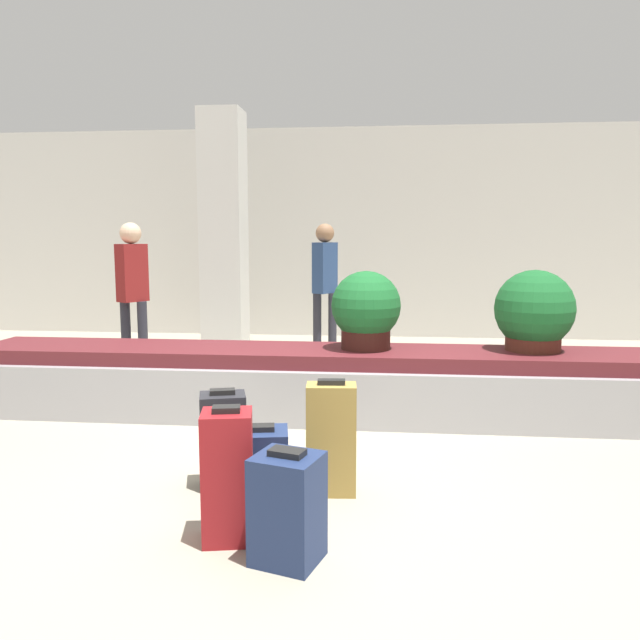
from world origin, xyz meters
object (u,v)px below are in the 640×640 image
object	(u,v)px
suitcase_0	(223,440)
suitcase_1	(259,469)
pillar	(224,233)
traveler_0	(325,277)
traveler_1	(132,283)
suitcase_2	(288,508)
potted_plant_1	(534,312)
potted_plant_0	(366,310)
suitcase_3	(331,439)
suitcase_4	(228,476)

from	to	relation	value
suitcase_0	suitcase_1	xyz separation A→B (m)	(0.28, -0.29, -0.06)
suitcase_1	suitcase_0	bearing A→B (deg)	123.75
pillar	suitcase_1	bearing A→B (deg)	-73.54
traveler_0	suitcase_1	bearing A→B (deg)	32.15
traveler_1	suitcase_1	bearing A→B (deg)	63.41
pillar	suitcase_2	bearing A→B (deg)	-72.71
potted_plant_1	traveler_0	xyz separation A→B (m)	(-2.03, 2.64, 0.12)
traveler_1	potted_plant_0	bearing A→B (deg)	92.85
traveler_0	potted_plant_1	bearing A→B (deg)	68.82
suitcase_1	traveler_1	world-z (taller)	traveler_1
suitcase_1	potted_plant_1	bearing A→B (deg)	36.11
pillar	traveler_1	distance (m)	1.72
potted_plant_0	suitcase_1	bearing A→B (deg)	-105.37
suitcase_0	suitcase_2	size ratio (longest dim) A/B	1.12
suitcase_1	potted_plant_1	distance (m)	2.91
traveler_0	traveler_1	distance (m)	2.41
suitcase_3	suitcase_4	bearing A→B (deg)	-130.51
suitcase_3	potted_plant_1	size ratio (longest dim) A/B	1.02
potted_plant_1	suitcase_1	bearing A→B (deg)	-133.85
potted_plant_0	traveler_1	world-z (taller)	traveler_1
suitcase_1	suitcase_2	size ratio (longest dim) A/B	0.88
suitcase_0	suitcase_2	xyz separation A→B (m)	(0.53, -0.86, -0.03)
suitcase_1	suitcase_4	world-z (taller)	suitcase_4
suitcase_0	suitcase_1	size ratio (longest dim) A/B	1.26
suitcase_1	traveler_0	xyz separation A→B (m)	(-0.07, 4.68, 0.80)
suitcase_0	potted_plant_0	xyz separation A→B (m)	(0.82, 1.68, 0.62)
suitcase_4	traveler_0	bearing A→B (deg)	79.09
traveler_1	pillar	bearing A→B (deg)	-173.50
suitcase_0	suitcase_3	world-z (taller)	suitcase_3
pillar	potted_plant_0	bearing A→B (deg)	-55.84
suitcase_0	suitcase_3	size ratio (longest dim) A/B	0.88
suitcase_3	potted_plant_0	distance (m)	1.82
suitcase_3	suitcase_1	bearing A→B (deg)	-151.14
potted_plant_1	traveler_1	bearing A→B (deg)	161.14
suitcase_1	traveler_1	xyz separation A→B (m)	(-2.14, 3.44, 0.79)
pillar	potted_plant_1	world-z (taller)	pillar
pillar	suitcase_1	distance (m)	5.30
suitcase_0	traveler_1	xyz separation A→B (m)	(-1.86, 3.15, 0.73)
pillar	traveler_0	world-z (taller)	pillar
suitcase_0	potted_plant_0	size ratio (longest dim) A/B	0.91
suitcase_1	traveler_0	distance (m)	4.75
suitcase_2	suitcase_0	bearing A→B (deg)	138.95
suitcase_4	traveler_1	xyz separation A→B (m)	(-2.06, 3.83, 0.68)
potted_plant_1	suitcase_0	bearing A→B (deg)	-142.05
pillar	suitcase_3	size ratio (longest dim) A/B	4.57
suitcase_1	potted_plant_1	size ratio (longest dim) A/B	0.71
suitcase_4	traveler_0	world-z (taller)	traveler_0
pillar	traveler_1	xyz separation A→B (m)	(-0.69, -1.47, -0.58)
potted_plant_0	traveler_1	bearing A→B (deg)	151.30
suitcase_2	traveler_1	bearing A→B (deg)	137.92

